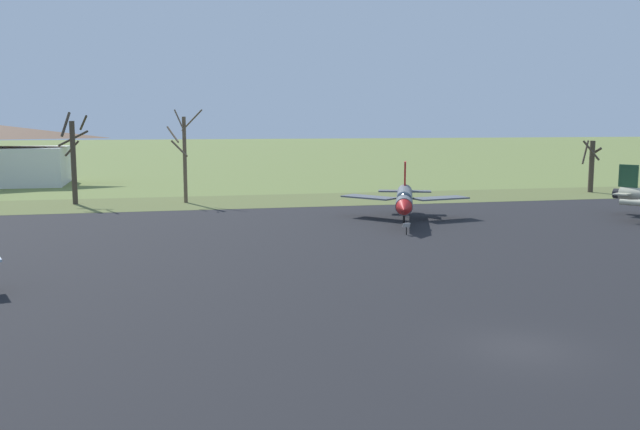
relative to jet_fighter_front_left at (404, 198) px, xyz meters
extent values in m
plane|color=olive|center=(-6.76, -31.67, -1.95)|extent=(600.00, 600.00, 0.00)
cube|color=black|center=(-6.76, -15.63, -1.92)|extent=(91.97, 53.46, 0.05)
cube|color=#5E6736|center=(-6.76, 17.10, -1.92)|extent=(151.97, 12.00, 0.06)
cylinder|color=#565B60|center=(0.12, 0.32, -0.05)|extent=(5.15, 11.24, 1.32)
cone|color=red|center=(-2.14, -5.92, -0.05)|extent=(1.76, 2.11, 1.22)
cylinder|color=black|center=(2.16, 5.97, -0.05)|extent=(1.12, 1.00, 0.93)
ellipsoid|color=#19232D|center=(-0.82, -2.26, 0.32)|extent=(1.03, 1.94, 0.97)
cube|color=#565B60|center=(-2.17, 2.81, -0.15)|extent=(4.41, 4.83, 0.12)
cube|color=#565B60|center=(3.47, 0.77, -0.15)|extent=(4.95, 2.79, 0.12)
cube|color=red|center=(1.87, 5.17, 1.65)|extent=(0.71, 1.61, 2.08)
cube|color=#565B60|center=(0.63, 5.58, 0.05)|extent=(2.37, 1.87, 0.12)
cube|color=#565B60|center=(3.08, 4.69, 0.05)|extent=(2.37, 1.87, 0.12)
cylinder|color=black|center=(-0.74, -2.05, -1.33)|extent=(0.18, 0.18, 1.24)
cylinder|color=black|center=(0.98, 2.70, -1.33)|extent=(0.18, 0.18, 1.24)
cylinder|color=black|center=(-2.15, -6.58, -1.65)|extent=(0.08, 0.08, 0.59)
cube|color=white|center=(-2.15, -6.58, -1.19)|extent=(0.57, 0.37, 0.34)
cylinder|color=black|center=(20.36, 0.68, -0.14)|extent=(1.12, 1.06, 0.88)
cylinder|color=#B7B293|center=(17.57, -5.09, -0.23)|extent=(1.47, 1.96, 0.47)
cube|color=#234C2D|center=(20.81, -0.03, 1.49)|extent=(1.02, 1.49, 1.99)
cube|color=#B7B293|center=(19.92, -0.59, -0.04)|extent=(1.97, 1.84, 0.12)
cube|color=#B7B293|center=(21.70, 0.52, -0.04)|extent=(1.97, 1.84, 0.12)
cylinder|color=#42382D|center=(-27.83, 18.51, 2.18)|extent=(0.51, 0.51, 8.24)
cylinder|color=#42382D|center=(-26.79, 18.91, 6.13)|extent=(1.05, 2.27, 1.50)
cylinder|color=#42382D|center=(-27.93, 19.94, 4.57)|extent=(2.98, 0.42, 1.65)
cylinder|color=#42382D|center=(-28.45, 18.83, 5.97)|extent=(0.99, 1.55, 2.43)
cylinder|color=#42382D|center=(-28.00, 19.14, 3.59)|extent=(1.47, 0.56, 1.61)
cylinder|color=brown|center=(-17.08, 17.43, 2.39)|extent=(0.38, 0.38, 8.67)
cylinder|color=brown|center=(-18.21, 16.95, 4.98)|extent=(1.17, 2.41, 1.61)
cylinder|color=brown|center=(-16.26, 18.41, 6.36)|extent=(2.14, 1.84, 2.21)
cylinder|color=brown|center=(-17.59, 17.06, 6.49)|extent=(0.92, 1.20, 1.90)
cylinder|color=brown|center=(-17.62, 16.71, 3.59)|extent=(1.66, 1.30, 1.66)
cylinder|color=#42382D|center=(29.02, 17.66, 1.05)|extent=(0.59, 0.59, 5.99)
cylinder|color=#42382D|center=(28.54, 18.27, 2.70)|extent=(1.50, 1.24, 2.71)
cylinder|color=#42382D|center=(28.43, 16.99, 2.96)|extent=(1.62, 1.48, 2.30)
cylinder|color=#42382D|center=(29.64, 17.93, 2.77)|extent=(0.89, 1.50, 1.10)
camera|label=1|loc=(-19.29, -53.97, 6.31)|focal=39.21mm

